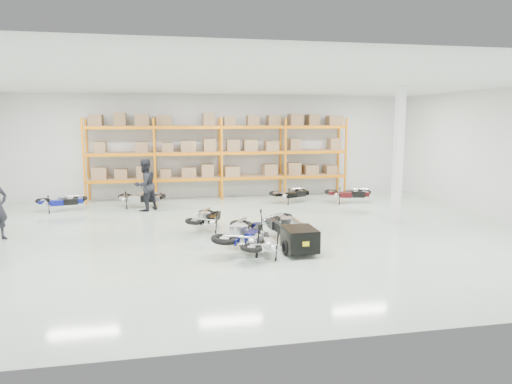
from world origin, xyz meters
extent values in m
plane|color=#B8CDBC|center=(0.00, 0.00, 0.00)|extent=(18.00, 18.00, 0.00)
plane|color=white|center=(0.00, 0.00, 4.50)|extent=(18.00, 18.00, 0.00)
plane|color=silver|center=(0.00, 7.00, 2.25)|extent=(18.00, 0.00, 18.00)
plane|color=silver|center=(0.00, -7.00, 2.25)|extent=(18.00, 0.00, 18.00)
plane|color=silver|center=(9.00, 0.00, 2.25)|extent=(0.00, 14.00, 14.00)
cube|color=orange|center=(-5.60, 6.00, 1.75)|extent=(0.08, 0.08, 3.50)
cube|color=orange|center=(-5.60, 6.90, 1.75)|extent=(0.08, 0.08, 3.50)
cube|color=orange|center=(-2.80, 6.00, 1.75)|extent=(0.08, 0.08, 3.50)
cube|color=orange|center=(-2.80, 6.90, 1.75)|extent=(0.08, 0.08, 3.50)
cube|color=orange|center=(0.00, 6.00, 1.75)|extent=(0.08, 0.08, 3.50)
cube|color=orange|center=(0.00, 6.90, 1.75)|extent=(0.08, 0.08, 3.50)
cube|color=orange|center=(2.80, 6.00, 1.75)|extent=(0.08, 0.08, 3.50)
cube|color=orange|center=(2.80, 6.90, 1.75)|extent=(0.08, 0.08, 3.50)
cube|color=orange|center=(5.60, 6.00, 1.75)|extent=(0.08, 0.08, 3.50)
cube|color=orange|center=(5.60, 6.90, 1.75)|extent=(0.08, 0.08, 3.50)
cube|color=orange|center=(-4.20, 6.00, 0.90)|extent=(2.70, 0.08, 0.12)
cube|color=orange|center=(-4.20, 6.90, 0.90)|extent=(2.70, 0.08, 0.12)
cube|color=#926A4B|center=(-4.20, 6.45, 0.97)|extent=(2.68, 0.88, 0.02)
cube|color=#926A4B|center=(-4.20, 6.45, 1.20)|extent=(2.40, 0.70, 0.44)
cube|color=orange|center=(-1.40, 6.00, 0.90)|extent=(2.70, 0.08, 0.12)
cube|color=orange|center=(-1.40, 6.90, 0.90)|extent=(2.70, 0.08, 0.12)
cube|color=#926A4B|center=(-1.40, 6.45, 0.97)|extent=(2.68, 0.88, 0.02)
cube|color=#926A4B|center=(-1.40, 6.45, 1.20)|extent=(2.40, 0.70, 0.44)
cube|color=orange|center=(1.40, 6.00, 0.90)|extent=(2.70, 0.08, 0.12)
cube|color=orange|center=(1.40, 6.90, 0.90)|extent=(2.70, 0.08, 0.12)
cube|color=#926A4B|center=(1.40, 6.45, 0.97)|extent=(2.68, 0.88, 0.02)
cube|color=#926A4B|center=(1.40, 6.45, 1.20)|extent=(2.40, 0.70, 0.44)
cube|color=orange|center=(4.20, 6.00, 0.90)|extent=(2.70, 0.08, 0.12)
cube|color=orange|center=(4.20, 6.90, 0.90)|extent=(2.70, 0.08, 0.12)
cube|color=#926A4B|center=(4.20, 6.45, 0.97)|extent=(2.68, 0.88, 0.02)
cube|color=#926A4B|center=(4.20, 6.45, 1.20)|extent=(2.40, 0.70, 0.44)
cube|color=orange|center=(-4.20, 6.00, 2.00)|extent=(2.70, 0.08, 0.12)
cube|color=orange|center=(-4.20, 6.90, 2.00)|extent=(2.70, 0.08, 0.12)
cube|color=#926A4B|center=(-4.20, 6.45, 2.07)|extent=(2.68, 0.88, 0.02)
cube|color=#926A4B|center=(-4.20, 6.45, 2.30)|extent=(2.40, 0.70, 0.44)
cube|color=orange|center=(-1.40, 6.00, 2.00)|extent=(2.70, 0.08, 0.12)
cube|color=orange|center=(-1.40, 6.90, 2.00)|extent=(2.70, 0.08, 0.12)
cube|color=#926A4B|center=(-1.40, 6.45, 2.07)|extent=(2.68, 0.88, 0.02)
cube|color=#926A4B|center=(-1.40, 6.45, 2.30)|extent=(2.40, 0.70, 0.44)
cube|color=orange|center=(1.40, 6.00, 2.00)|extent=(2.70, 0.08, 0.12)
cube|color=orange|center=(1.40, 6.90, 2.00)|extent=(2.70, 0.08, 0.12)
cube|color=#926A4B|center=(1.40, 6.45, 2.07)|extent=(2.68, 0.88, 0.02)
cube|color=#926A4B|center=(1.40, 6.45, 2.30)|extent=(2.40, 0.70, 0.44)
cube|color=orange|center=(4.20, 6.00, 2.00)|extent=(2.70, 0.08, 0.12)
cube|color=orange|center=(4.20, 6.90, 2.00)|extent=(2.70, 0.08, 0.12)
cube|color=#926A4B|center=(4.20, 6.45, 2.07)|extent=(2.68, 0.88, 0.02)
cube|color=#926A4B|center=(4.20, 6.45, 2.30)|extent=(2.40, 0.70, 0.44)
cube|color=orange|center=(-4.20, 6.00, 3.10)|extent=(2.70, 0.08, 0.12)
cube|color=orange|center=(-4.20, 6.90, 3.10)|extent=(2.70, 0.08, 0.12)
cube|color=#926A4B|center=(-4.20, 6.45, 3.17)|extent=(2.68, 0.88, 0.02)
cube|color=#926A4B|center=(-4.20, 6.45, 3.40)|extent=(2.40, 0.70, 0.44)
cube|color=orange|center=(-1.40, 6.00, 3.10)|extent=(2.70, 0.08, 0.12)
cube|color=orange|center=(-1.40, 6.90, 3.10)|extent=(2.70, 0.08, 0.12)
cube|color=#926A4B|center=(-1.40, 6.45, 3.17)|extent=(2.68, 0.88, 0.02)
cube|color=#926A4B|center=(-1.40, 6.45, 3.40)|extent=(2.40, 0.70, 0.44)
cube|color=orange|center=(1.40, 6.00, 3.10)|extent=(2.70, 0.08, 0.12)
cube|color=orange|center=(1.40, 6.90, 3.10)|extent=(2.70, 0.08, 0.12)
cube|color=#926A4B|center=(1.40, 6.45, 3.17)|extent=(2.68, 0.88, 0.02)
cube|color=#926A4B|center=(1.40, 6.45, 3.40)|extent=(2.40, 0.70, 0.44)
cube|color=orange|center=(4.20, 6.00, 3.10)|extent=(2.70, 0.08, 0.12)
cube|color=orange|center=(4.20, 6.90, 3.10)|extent=(2.70, 0.08, 0.12)
cube|color=#926A4B|center=(4.20, 6.45, 3.17)|extent=(2.68, 0.88, 0.02)
cube|color=#926A4B|center=(4.20, 6.45, 3.40)|extent=(2.40, 0.70, 0.44)
cube|color=white|center=(5.20, 0.50, 2.25)|extent=(0.25, 0.25, 4.50)
cube|color=black|center=(0.99, -2.47, 0.41)|extent=(0.79, 0.99, 0.57)
cube|color=yellow|center=(0.99, -2.97, 0.41)|extent=(0.17, 0.02, 0.11)
torus|color=black|center=(0.60, -2.47, 0.21)|extent=(0.08, 0.39, 0.39)
torus|color=black|center=(1.38, -2.47, 0.21)|extent=(0.08, 0.39, 0.39)
cylinder|color=black|center=(0.99, -1.80, 0.46)|extent=(0.06, 0.93, 0.04)
imported|color=black|center=(-3.14, 4.15, 0.98)|extent=(1.21, 1.20, 1.97)
camera|label=1|loc=(-2.25, -13.35, 3.41)|focal=32.00mm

